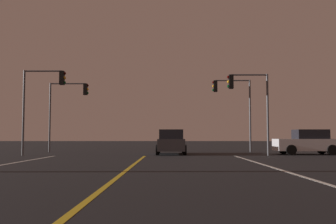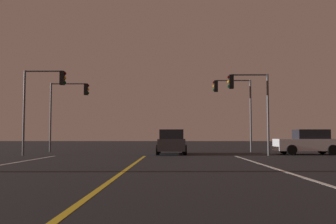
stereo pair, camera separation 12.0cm
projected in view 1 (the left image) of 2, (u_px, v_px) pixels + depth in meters
lane_center_divider at (101, 190)px, 8.93m from camera, size 0.16×30.89×0.01m
car_crossing_side at (308, 142)px, 26.49m from camera, size 4.30×2.02×1.70m
car_ahead_far at (171, 142)px, 26.88m from camera, size 2.02×4.30×1.70m
traffic_light_near_right at (248, 95)px, 25.05m from camera, size 2.67×0.36×5.27m
traffic_light_near_left at (44, 92)px, 25.14m from camera, size 2.78×0.36×5.53m
traffic_light_far_right at (232, 99)px, 30.56m from camera, size 3.04×0.36×5.69m
traffic_light_far_left at (68, 101)px, 30.62m from camera, size 3.11×0.36×5.45m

